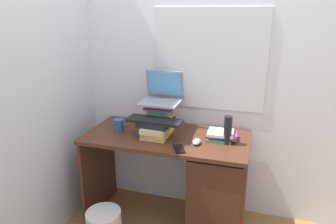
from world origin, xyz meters
TOP-DOWN VIEW (x-y plane):
  - ground_plane at (0.00, 0.00)m, footprint 6.00×6.00m
  - wall_back at (0.00, 0.35)m, footprint 6.00×0.06m
  - wall_left at (-0.82, 0.00)m, footprint 0.05×6.00m
  - desk at (0.32, -0.02)m, footprint 1.26×0.61m
  - book_stack_tall at (-0.08, 0.08)m, footprint 0.25×0.20m
  - book_stack_keyboard_riser at (-0.07, -0.07)m, footprint 0.25×0.18m
  - book_stack_side at (0.41, 0.04)m, footprint 0.24×0.18m
  - laptop at (-0.08, 0.14)m, footprint 0.31×0.29m
  - keyboard at (-0.07, -0.07)m, footprint 0.43×0.16m
  - computer_mouse at (0.26, -0.09)m, footprint 0.06×0.10m
  - mug at (-0.40, -0.01)m, footprint 0.12×0.08m
  - water_bottle at (0.47, -0.02)m, footprint 0.06×0.06m
  - cell_phone at (0.16, -0.22)m, footprint 0.12×0.15m

SIDE VIEW (x-z plane):
  - ground_plane at x=0.00m, z-range 0.00..0.00m
  - desk at x=0.32m, z-range 0.03..0.81m
  - cell_phone at x=0.16m, z-range 0.78..0.79m
  - computer_mouse at x=0.26m, z-range 0.78..0.81m
  - book_stack_side at x=0.41m, z-range 0.78..0.85m
  - mug at x=-0.40m, z-range 0.78..0.87m
  - book_stack_keyboard_riser at x=-0.07m, z-range 0.78..0.91m
  - water_bottle at x=0.47m, z-range 0.78..0.99m
  - book_stack_tall at x=-0.08m, z-range 0.78..1.01m
  - keyboard at x=-0.07m, z-range 0.91..0.93m
  - laptop at x=-0.08m, z-range 0.94..1.18m
  - wall_left at x=-0.82m, z-range 0.00..2.60m
  - wall_back at x=0.00m, z-range 0.00..2.60m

